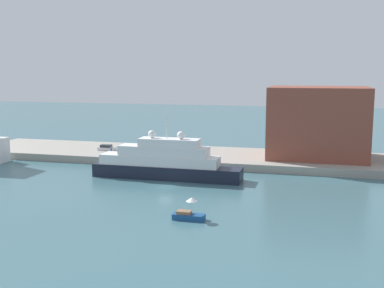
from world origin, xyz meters
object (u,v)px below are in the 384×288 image
at_px(small_motorboat, 189,213).
at_px(parked_car, 107,148).
at_px(large_yacht, 164,162).
at_px(person_figure, 111,151).
at_px(harbor_building, 318,122).
at_px(mooring_bollard, 193,158).

xyz_separation_m(small_motorboat, parked_car, (-31.34, 41.53, 1.30)).
bearing_deg(large_yacht, person_figure, 141.56).
relative_size(small_motorboat, harbor_building, 0.21).
bearing_deg(large_yacht, mooring_bollard, 76.16).
bearing_deg(person_figure, mooring_bollard, -7.33).
height_order(parked_car, person_figure, person_figure).
xyz_separation_m(parked_car, mooring_bollard, (22.89, -7.01, -0.19)).
xyz_separation_m(person_figure, mooring_bollard, (19.70, -2.53, -0.39)).
distance_m(large_yacht, harbor_building, 35.72).
bearing_deg(mooring_bollard, person_figure, 172.67).
xyz_separation_m(large_yacht, mooring_bollard, (2.70, 10.96, -1.05)).
relative_size(parked_car, person_figure, 2.48).
bearing_deg(mooring_bollard, harbor_building, 23.05).
xyz_separation_m(large_yacht, harbor_building, (27.76, 21.63, 6.15)).
bearing_deg(harbor_building, person_figure, -169.70).
bearing_deg(large_yacht, small_motorboat, -64.68).
height_order(harbor_building, person_figure, harbor_building).
height_order(person_figure, mooring_bollard, person_figure).
bearing_deg(large_yacht, harbor_building, 37.92).
bearing_deg(person_figure, large_yacht, -38.44).
distance_m(parked_car, person_figure, 5.50).
bearing_deg(small_motorboat, harbor_building, 69.81).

